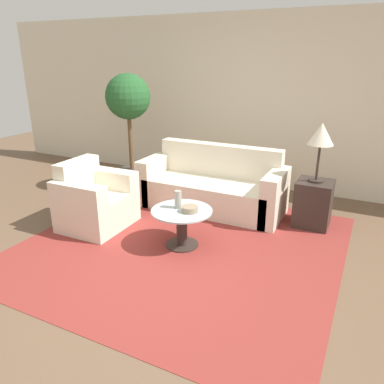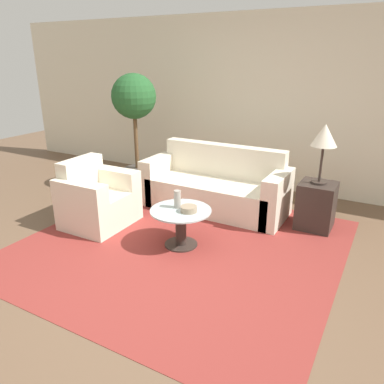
{
  "view_description": "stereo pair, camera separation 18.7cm",
  "coord_description": "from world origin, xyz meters",
  "views": [
    {
      "loc": [
        1.62,
        -2.62,
        1.98
      ],
      "look_at": [
        -0.12,
        0.9,
        0.55
      ],
      "focal_mm": 35.0,
      "sensor_mm": 36.0,
      "label": 1
    },
    {
      "loc": [
        1.79,
        -2.54,
        1.98
      ],
      "look_at": [
        -0.12,
        0.9,
        0.55
      ],
      "focal_mm": 35.0,
      "sensor_mm": 36.0,
      "label": 2
    }
  ],
  "objects": [
    {
      "name": "ground_plane",
      "position": [
        0.0,
        0.0,
        0.0
      ],
      "size": [
        14.0,
        14.0,
        0.0
      ],
      "primitive_type": "plane",
      "color": "brown"
    },
    {
      "name": "wall_back",
      "position": [
        0.0,
        3.05,
        1.3
      ],
      "size": [
        10.0,
        0.06,
        2.6
      ],
      "color": "beige",
      "rests_on": "ground_plane"
    },
    {
      "name": "rug",
      "position": [
        -0.12,
        0.65,
        0.0
      ],
      "size": [
        3.33,
        3.22,
        0.01
      ],
      "color": "maroon",
      "rests_on": "ground_plane"
    },
    {
      "name": "sofa_main",
      "position": [
        -0.26,
        1.83,
        0.28
      ],
      "size": [
        1.94,
        0.76,
        0.85
      ],
      "color": "beige",
      "rests_on": "ground_plane"
    },
    {
      "name": "armchair",
      "position": [
        -1.34,
        0.65,
        0.29
      ],
      "size": [
        0.71,
        0.82,
        0.81
      ],
      "rotation": [
        0.0,
        0.0,
        1.58
      ],
      "color": "beige",
      "rests_on": "ground_plane"
    },
    {
      "name": "coffee_table",
      "position": [
        -0.12,
        0.65,
        0.28
      ],
      "size": [
        0.66,
        0.66,
        0.43
      ],
      "color": "#332823",
      "rests_on": "ground_plane"
    },
    {
      "name": "side_table",
      "position": [
        1.07,
        1.84,
        0.28
      ],
      "size": [
        0.42,
        0.42,
        0.57
      ],
      "color": "#332823",
      "rests_on": "ground_plane"
    },
    {
      "name": "table_lamp",
      "position": [
        1.07,
        1.84,
        1.12
      ],
      "size": [
        0.3,
        0.3,
        0.7
      ],
      "color": "#332823",
      "rests_on": "side_table"
    },
    {
      "name": "potted_plant",
      "position": [
        -1.67,
        1.94,
        1.2
      ],
      "size": [
        0.65,
        0.65,
        1.76
      ],
      "color": "#3D3833",
      "rests_on": "ground_plane"
    },
    {
      "name": "vase",
      "position": [
        -0.18,
        0.68,
        0.52
      ],
      "size": [
        0.08,
        0.08,
        0.2
      ],
      "color": "#9E998E",
      "rests_on": "coffee_table"
    },
    {
      "name": "bowl",
      "position": [
        -0.02,
        0.64,
        0.46
      ],
      "size": [
        0.18,
        0.18,
        0.06
      ],
      "color": "gray",
      "rests_on": "coffee_table"
    }
  ]
}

